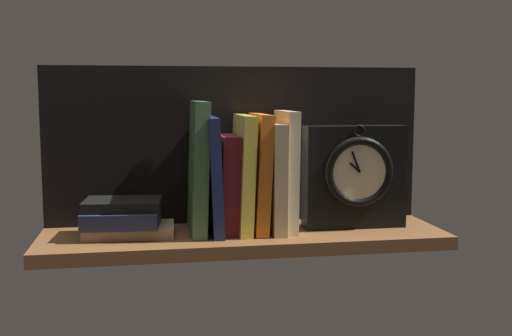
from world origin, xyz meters
TOP-DOWN VIEW (x-y plane):
  - ground_plane at (0.00, 0.00)cm, footprint 77.57×22.34cm
  - back_panel at (0.00, 10.57)cm, footprint 77.57×1.20cm
  - book_green_romantic at (-8.63, 1.54)cm, footprint 3.67×15.07cm
  - book_navy_bierce at (-5.95, 1.54)cm, footprint 2.84×16.86cm
  - book_maroon_dawkins at (-2.91, 1.54)cm, footprint 3.77×12.56cm
  - book_yellow_seinlanguage at (0.33, 1.54)cm, footprint 3.33×15.70cm
  - book_orange_pandolfini at (3.09, 1.54)cm, footprint 3.64×15.31cm
  - book_tan_shortstories at (5.91, 1.54)cm, footprint 2.62×16.32cm
  - book_cream_twain at (8.57, 1.54)cm, footprint 2.47×14.03cm
  - framed_clock at (22.34, 0.44)cm, footprint 20.35×6.42cm
  - book_stack_side at (-22.68, 0.46)cm, footprint 17.30×12.45cm

SIDE VIEW (x-z plane):
  - ground_plane at x=0.00cm, z-range -2.50..0.00cm
  - book_stack_side at x=-22.68cm, z-range -0.11..6.83cm
  - book_maroon_dawkins at x=-2.91cm, z-range -0.03..18.72cm
  - framed_clock at x=22.34cm, z-range 0.06..20.73cm
  - book_tan_shortstories at x=5.91cm, z-range -0.01..21.00cm
  - book_navy_bierce at x=-5.95cm, z-range -0.03..22.27cm
  - book_yellow_seinlanguage at x=0.33cm, z-range -0.04..22.59cm
  - book_orange_pandolfini at x=3.09cm, z-range -0.05..22.78cm
  - book_cream_twain at x=8.57cm, z-range -0.01..23.31cm
  - book_green_romantic at x=-8.63cm, z-range -0.04..25.26cm
  - back_panel at x=0.00cm, z-range 0.00..32.14cm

